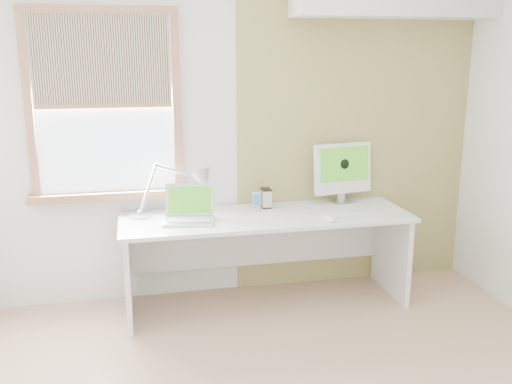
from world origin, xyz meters
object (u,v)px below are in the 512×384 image
object	(u,v)px
desk	(264,237)
external_drive	(266,198)
imac	(343,170)
desk_lamp	(191,185)
laptop	(189,212)

from	to	relation	value
desk	external_drive	distance (m)	0.32
desk	imac	distance (m)	0.86
desk_lamp	desk	bearing A→B (deg)	-16.49
desk_lamp	external_drive	world-z (taller)	desk_lamp
laptop	external_drive	world-z (taller)	laptop
desk	imac	xyz separation A→B (m)	(0.69, 0.17, 0.47)
desk_lamp	imac	xyz separation A→B (m)	(1.24, 0.01, 0.06)
desk_lamp	external_drive	bearing A→B (deg)	0.13
desk_lamp	imac	distance (m)	1.24
imac	laptop	bearing A→B (deg)	-169.51
desk_lamp	imac	bearing A→B (deg)	0.53
imac	external_drive	bearing A→B (deg)	-179.10
desk	laptop	world-z (taller)	laptop
laptop	external_drive	size ratio (longest dim) A/B	2.72
desk	external_drive	xyz separation A→B (m)	(0.05, 0.16, 0.27)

